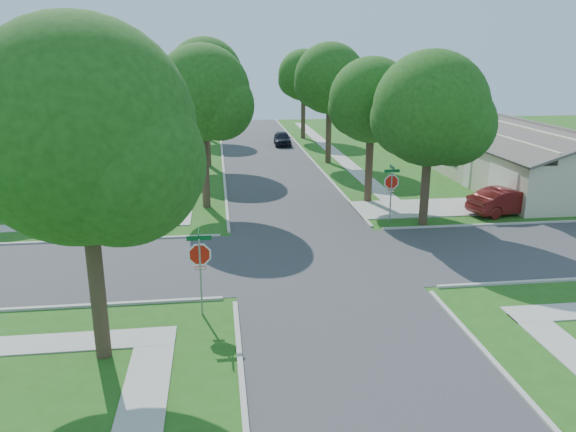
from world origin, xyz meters
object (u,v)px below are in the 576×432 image
(tree_w_far, at_px, (208,83))
(house_ne_near, at_px, (532,165))
(stop_sign_sw, at_px, (200,258))
(tree_sw_corner, at_px, (85,142))
(house_nw_near, at_px, (29,165))
(stop_sign_ne, at_px, (391,184))
(tree_e_mid, at_px, (330,82))
(tree_ne_corner, at_px, (432,114))
(car_driveway, at_px, (507,201))
(tree_e_far, at_px, (304,77))
(house_nw_far, at_px, (86,129))
(tree_w_near, at_px, (203,97))
(car_curb_east, at_px, (282,138))
(tree_e_near, at_px, (372,104))
(house_ne_far, at_px, (429,128))
(car_curb_west, at_px, (223,123))
(tree_w_mid, at_px, (206,79))

(tree_w_far, bearing_deg, house_ne_near, -48.10)
(stop_sign_sw, distance_m, tree_sw_corner, 5.54)
(stop_sign_sw, bearing_deg, house_nw_near, 119.83)
(stop_sign_ne, xyz_separation_m, tree_e_mid, (0.06, 16.31, 4.22))
(tree_ne_corner, relative_size, car_driveway, 1.98)
(tree_e_mid, height_order, tree_sw_corner, tree_sw_corner)
(tree_e_far, xyz_separation_m, tree_sw_corner, (-12.19, -41.00, 0.28))
(tree_w_far, bearing_deg, house_nw_far, -169.95)
(stop_sign_sw, bearing_deg, house_ne_near, 37.18)
(tree_e_mid, distance_m, tree_w_near, 15.25)
(house_nw_far, height_order, car_curb_east, house_nw_far)
(stop_sign_ne, bearing_deg, tree_sw_corner, -136.06)
(tree_e_far, height_order, house_nw_near, tree_e_far)
(stop_sign_ne, relative_size, house_nw_far, 0.22)
(stop_sign_sw, xyz_separation_m, tree_e_near, (9.45, 13.71, 3.61))
(stop_sign_sw, height_order, stop_sign_ne, same)
(stop_sign_ne, xyz_separation_m, house_ne_near, (11.29, 6.30, -0.51))
(house_ne_far, bearing_deg, tree_sw_corner, -123.06)
(tree_e_mid, xyz_separation_m, tree_ne_corner, (1.60, -16.80, -0.66))
(tree_sw_corner, distance_m, house_nw_far, 40.20)
(house_nw_near, distance_m, car_curb_west, 30.73)
(tree_e_far, distance_m, tree_w_near, 26.71)
(tree_ne_corner, distance_m, car_driveway, 7.20)
(stop_sign_sw, xyz_separation_m, car_curb_west, (1.50, 47.62, -1.43))
(car_curb_east, bearing_deg, tree_sw_corner, -101.99)
(tree_w_far, xyz_separation_m, house_ne_near, (20.64, -23.01, -3.99))
(house_ne_near, bearing_deg, house_nw_near, 172.87)
(tree_w_mid, bearing_deg, car_curb_east, 52.61)
(tree_w_far, height_order, car_curb_east, tree_w_far)
(tree_e_mid, distance_m, house_ne_far, 14.58)
(tree_w_mid, relative_size, house_nw_near, 0.70)
(car_curb_west, bearing_deg, tree_e_far, 134.31)
(car_curb_east, bearing_deg, house_ne_far, -0.84)
(house_nw_near, xyz_separation_m, car_curb_east, (18.08, 14.82, -0.87))
(stop_sign_ne, bearing_deg, house_nw_far, 127.16)
(car_driveway, height_order, car_curb_west, car_driveway)
(tree_e_near, relative_size, tree_w_far, 1.03)
(stop_sign_ne, bearing_deg, tree_w_far, 107.70)
(stop_sign_sw, xyz_separation_m, stop_sign_ne, (9.40, 9.40, 0.00))
(tree_sw_corner, height_order, tree_ne_corner, tree_sw_corner)
(stop_sign_ne, xyz_separation_m, tree_sw_corner, (-12.14, -11.69, 4.23))
(car_curb_east, height_order, car_curb_west, car_curb_east)
(stop_sign_sw, xyz_separation_m, tree_ne_corner, (11.06, 8.91, 3.56))
(car_driveway, bearing_deg, house_ne_far, -24.62)
(tree_ne_corner, bearing_deg, house_nw_near, 154.23)
(tree_w_far, height_order, house_nw_far, tree_w_far)
(stop_sign_ne, height_order, tree_w_far, tree_w_far)
(tree_ne_corner, bearing_deg, car_curb_east, 99.46)
(stop_sign_sw, distance_m, tree_w_near, 14.30)
(tree_ne_corner, relative_size, house_nw_near, 0.64)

